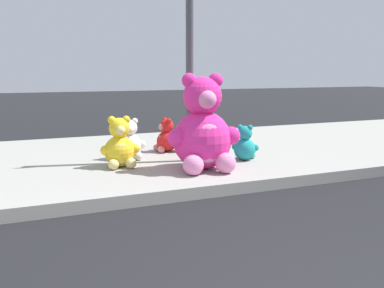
{
  "coord_description": "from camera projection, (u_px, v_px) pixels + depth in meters",
  "views": [
    {
      "loc": [
        -1.37,
        -1.36,
        1.48
      ],
      "look_at": [
        0.7,
        3.6,
        0.55
      ],
      "focal_mm": 39.77,
      "sensor_mm": 36.0,
      "label": 1
    }
  ],
  "objects": [
    {
      "name": "plush_pink_large",
      "position": [
        203.0,
        132.0,
        5.72
      ],
      "size": [
        1.0,
        0.9,
        1.3
      ],
      "color": "#F22D93",
      "rests_on": "sidewalk"
    },
    {
      "name": "sidewalk",
      "position": [
        112.0,
        161.0,
        6.72
      ],
      "size": [
        28.0,
        4.4,
        0.15
      ],
      "primitive_type": "cube",
      "color": "#9E9B93",
      "rests_on": "ground_plane"
    },
    {
      "name": "plush_teal",
      "position": [
        245.0,
        146.0,
        6.38
      ],
      "size": [
        0.38,
        0.39,
        0.54
      ],
      "color": "teal",
      "rests_on": "sidewalk"
    },
    {
      "name": "plush_lime",
      "position": [
        199.0,
        134.0,
        7.11
      ],
      "size": [
        0.5,
        0.49,
        0.7
      ],
      "color": "#8CD133",
      "rests_on": "sidewalk"
    },
    {
      "name": "sign_pole",
      "position": [
        190.0,
        44.0,
        6.07
      ],
      "size": [
        0.56,
        0.11,
        3.2
      ],
      "color": "#4C4C51",
      "rests_on": "sidewalk"
    },
    {
      "name": "plush_white",
      "position": [
        130.0,
        143.0,
        6.45
      ],
      "size": [
        0.48,
        0.43,
        0.62
      ],
      "color": "white",
      "rests_on": "sidewalk"
    },
    {
      "name": "plush_red",
      "position": [
        166.0,
        138.0,
        7.04
      ],
      "size": [
        0.39,
        0.44,
        0.56
      ],
      "color": "red",
      "rests_on": "sidewalk"
    },
    {
      "name": "plush_yellow",
      "position": [
        120.0,
        147.0,
        5.91
      ],
      "size": [
        0.55,
        0.49,
        0.71
      ],
      "color": "yellow",
      "rests_on": "sidewalk"
    }
  ]
}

